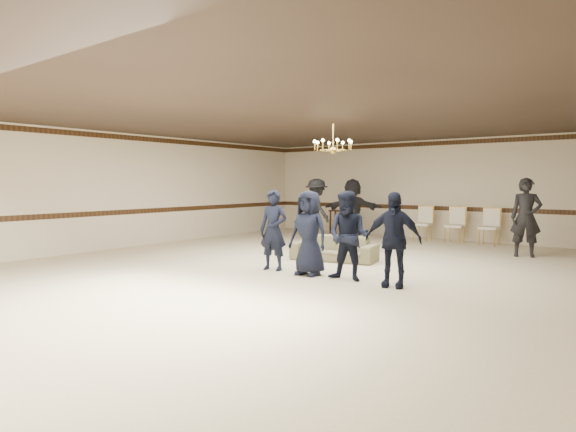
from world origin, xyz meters
The scene contains 16 objects.
room centered at (0.00, 0.00, 1.60)m, with size 12.01×14.01×3.21m.
chair_rail centered at (0.00, 6.99, 1.00)m, with size 12.00×0.02×0.14m, color #372010.
crown_molding centered at (0.00, 6.99, 3.08)m, with size 12.00×0.02×0.14m, color #372010.
chandelier centered at (0.00, 1.00, 2.88)m, with size 0.94×0.94×0.89m, color #B6963A, non-canonical shape.
boy_a centered at (-0.47, -0.55, 0.84)m, with size 0.61×0.40×1.67m, color black.
boy_b centered at (0.43, -0.55, 0.84)m, with size 0.82×0.53×1.67m, color black.
boy_c centered at (1.33, -0.55, 0.84)m, with size 0.81×0.63×1.67m, color black.
boy_d centered at (2.23, -0.55, 0.84)m, with size 0.98×0.41×1.67m, color black.
settee centered at (-0.13, 1.28, 0.29)m, with size 1.98×0.77×0.58m, color #6C6A48.
adult_left centered at (-2.69, 4.32, 0.97)m, with size 1.26×0.72×1.95m, color black.
adult_mid centered at (-1.79, 5.02, 0.97)m, with size 1.81×0.58×1.95m, color black.
adult_right centered at (3.31, 4.62, 0.97)m, with size 0.71×0.47×1.95m, color black.
banquet_chair_left centered at (0.02, 6.28, 0.53)m, with size 0.52×0.52×1.07m, color beige, non-canonical shape.
banquet_chair_mid centered at (1.02, 6.28, 0.53)m, with size 0.52×0.52×1.07m, color beige, non-canonical shape.
banquet_chair_right centered at (2.02, 6.28, 0.53)m, with size 0.52×0.52×1.07m, color beige, non-canonical shape.
console_table centered at (-2.98, 6.48, 0.42)m, with size 1.01×0.43×0.85m, color black.
Camera 1 is at (5.91, -8.40, 1.84)m, focal length 30.42 mm.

